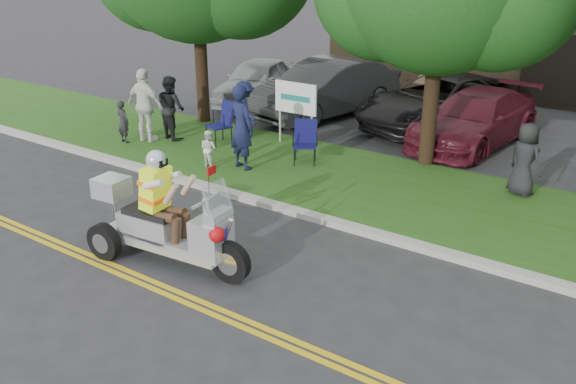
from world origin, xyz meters
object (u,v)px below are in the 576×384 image
Objects in this scene: lawn_chair_b at (305,139)px; spectator_adult_mid at (171,108)px; lawn_chair_a at (223,120)px; spectator_adult_left at (242,127)px; parked_car_mid at (441,102)px; spectator_adult_right at (145,105)px; parked_car_right at (475,119)px; parked_car_far_left at (257,81)px; trike_scooter at (164,225)px; parked_car_left at (326,88)px.

lawn_chair_b is 0.61× the size of spectator_adult_mid.
spectator_adult_mid is at bearing -140.34° from lawn_chair_a.
spectator_adult_left is at bearing 179.44° from spectator_adult_mid.
spectator_adult_right is at bearing -114.11° from parked_car_mid.
parked_car_right is (6.77, 4.49, -0.25)m from spectator_adult_mid.
spectator_adult_right is at bearing -128.31° from lawn_chair_a.
lawn_chair_a is at bearing -148.60° from spectator_adult_mid.
parked_car_far_left is at bearing 139.71° from lawn_chair_a.
trike_scooter is 0.62× the size of parked_car_right.
spectator_adult_mid is at bearing 156.19° from lawn_chair_b.
spectator_adult_right is (-1.80, -1.02, 0.34)m from lawn_chair_a.
parked_car_left reaches higher than parked_car_far_left.
parked_car_mid reaches higher than parked_car_far_left.
parked_car_right is at bearing -17.75° from parked_car_far_left.
spectator_adult_right is at bearing -138.06° from parked_car_right.
trike_scooter reaches higher than parked_car_right.
lawn_chair_a is 0.20× the size of parked_car_mid.
trike_scooter is 11.48m from parked_car_far_left.
lawn_chair_a is 2.09m from spectator_adult_right.
parked_car_right is (3.69, 5.28, -0.39)m from spectator_adult_left.
trike_scooter is 2.94× the size of lawn_chair_b.
spectator_adult_left is at bearing -14.91° from lawn_chair_a.
parked_car_far_left is at bearing -155.51° from parked_car_mid.
parked_car_left is at bearing 105.31° from lawn_chair_a.
trike_scooter is 1.79× the size of spectator_adult_mid.
spectator_adult_left reaches higher than lawn_chair_a.
lawn_chair_a is 2.10m from spectator_adult_left.
trike_scooter is 0.55× the size of parked_car_mid.
lawn_chair_b is (2.61, -0.03, -0.05)m from lawn_chair_a.
parked_car_mid is at bearing 24.20° from parked_car_left.
spectator_adult_right is at bearing -101.47° from parked_car_left.
trike_scooter is 2.71× the size of lawn_chair_a.
spectator_adult_mid is 7.73m from parked_car_mid.
trike_scooter is at bearing 147.88° from spectator_adult_mid.
parked_car_left is (-2.10, 4.33, 0.18)m from lawn_chair_b.
spectator_adult_right is 5.80m from parked_car_left.
parked_car_mid is at bearing 73.82° from lawn_chair_a.
lawn_chair_b is at bearing -115.90° from spectator_adult_left.
lawn_chair_b is 4.81m from parked_car_left.
lawn_chair_b is at bearing -172.89° from spectator_adult_right.
lawn_chair_a is 0.58× the size of spectator_adult_right.
spectator_adult_mid is at bearing 128.35° from trike_scooter.
parked_car_left is (2.86, -0.20, 0.13)m from parked_car_far_left.
spectator_adult_mid is 0.69m from spectator_adult_right.
spectator_adult_left is 3.45m from spectator_adult_right.
parked_car_far_left is at bearing -171.98° from parked_car_left.
lawn_chair_b is 0.20× the size of parked_car_left.
trike_scooter is at bearing -73.73° from parked_car_mid.
parked_car_right is at bearing 59.19° from lawn_chair_a.
lawn_chair_a is (-3.39, 5.45, 0.04)m from trike_scooter.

